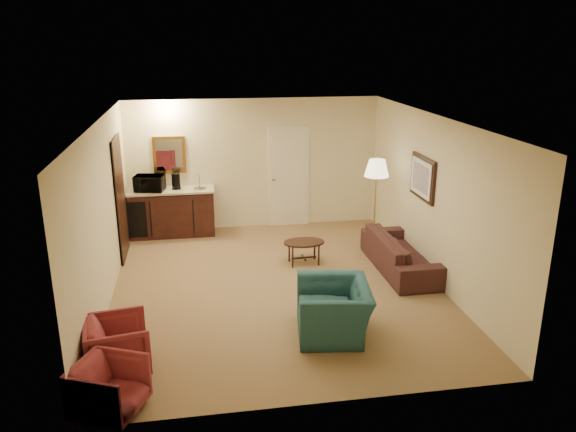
% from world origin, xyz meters
% --- Properties ---
extents(ground, '(6.00, 6.00, 0.00)m').
position_xyz_m(ground, '(0.00, 0.00, 0.00)').
color(ground, olive).
rests_on(ground, ground).
extents(room_walls, '(5.02, 6.01, 2.61)m').
position_xyz_m(room_walls, '(-0.10, 0.77, 1.72)').
color(room_walls, beige).
rests_on(room_walls, ground).
extents(wetbar_cabinet, '(1.64, 0.58, 0.92)m').
position_xyz_m(wetbar_cabinet, '(-1.65, 2.72, 0.46)').
color(wetbar_cabinet, '#391A12').
rests_on(wetbar_cabinet, ground).
extents(sofa, '(0.60, 2.02, 0.79)m').
position_xyz_m(sofa, '(2.15, 0.32, 0.40)').
color(sofa, black).
rests_on(sofa, ground).
extents(teal_armchair, '(0.83, 1.14, 0.92)m').
position_xyz_m(teal_armchair, '(0.52, -1.57, 0.46)').
color(teal_armchair, '#1D4249').
rests_on(teal_armchair, ground).
extents(rose_chair_near, '(0.76, 0.80, 0.72)m').
position_xyz_m(rose_chair_near, '(-2.15, -2.00, 0.36)').
color(rose_chair_near, maroon).
rests_on(rose_chair_near, ground).
extents(rose_chair_far, '(0.81, 0.83, 0.66)m').
position_xyz_m(rose_chair_far, '(-2.15, -2.80, 0.33)').
color(rose_chair_far, maroon).
rests_on(rose_chair_far, ground).
extents(coffee_table, '(0.72, 0.50, 0.40)m').
position_xyz_m(coffee_table, '(0.60, 0.84, 0.20)').
color(coffee_table, black).
rests_on(coffee_table, ground).
extents(floor_lamp, '(0.49, 0.49, 1.66)m').
position_xyz_m(floor_lamp, '(2.02, 1.40, 0.83)').
color(floor_lamp, '#B4893C').
rests_on(floor_lamp, ground).
extents(waste_bin, '(0.29, 0.29, 0.29)m').
position_xyz_m(waste_bin, '(-1.00, 2.58, 0.14)').
color(waste_bin, black).
rests_on(waste_bin, ground).
extents(microwave, '(0.60, 0.41, 0.37)m').
position_xyz_m(microwave, '(-2.04, 2.69, 1.11)').
color(microwave, black).
rests_on(microwave, wetbar_cabinet).
extents(coffee_maker, '(0.17, 0.17, 0.31)m').
position_xyz_m(coffee_maker, '(-1.55, 2.74, 1.07)').
color(coffee_maker, black).
rests_on(coffee_maker, wetbar_cabinet).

